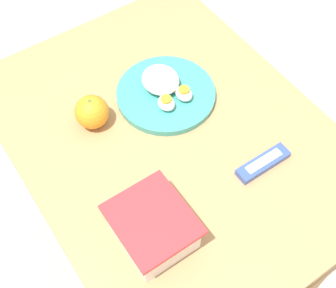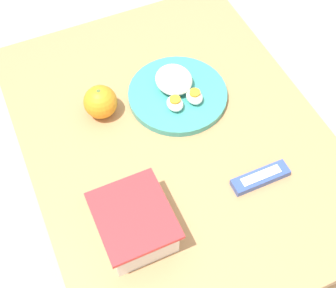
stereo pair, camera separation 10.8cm
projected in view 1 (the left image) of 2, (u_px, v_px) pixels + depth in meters
The scene contains 6 objects.
ground_plane at pixel (169, 248), 1.75m from camera, with size 10.00×10.00×0.00m, color #B2A899.
table at pixel (170, 162), 1.25m from camera, with size 0.92×0.70×0.74m.
food_container at pixel (153, 228), 0.95m from camera, with size 0.17×0.15×0.09m.
orange_fruit at pixel (92, 112), 1.12m from camera, with size 0.08×0.08×0.08m.
rice_plate at pixel (165, 91), 1.19m from camera, with size 0.25×0.25×0.06m.
candy_bar at pixel (263, 163), 1.07m from camera, with size 0.04×0.14×0.02m.
Camera 1 is at (-0.54, 0.38, 1.67)m, focal length 50.00 mm.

